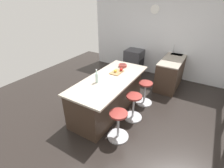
{
  "coord_description": "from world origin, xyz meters",
  "views": [
    {
      "loc": [
        2.84,
        1.65,
        2.61
      ],
      "look_at": [
        -0.09,
        -0.12,
        0.76
      ],
      "focal_mm": 26.36,
      "sensor_mm": 36.0,
      "label": 1
    }
  ],
  "objects_px": {
    "stool_middle": "(133,108)",
    "kitchen_island": "(109,94)",
    "oven_range": "(134,61)",
    "stool_near_camera": "(118,126)",
    "water_bottle": "(97,77)",
    "cutting_board": "(117,72)",
    "apple_red": "(121,69)",
    "stool_by_window": "(145,94)",
    "apple_yellow": "(115,71)",
    "fruit_bowl": "(123,65)"
  },
  "relations": [
    {
      "from": "stool_middle",
      "to": "kitchen_island",
      "type": "bearing_deg",
      "value": -90.0
    },
    {
      "from": "oven_range",
      "to": "stool_middle",
      "type": "height_order",
      "value": "oven_range"
    },
    {
      "from": "stool_near_camera",
      "to": "water_bottle",
      "type": "bearing_deg",
      "value": -117.49
    },
    {
      "from": "cutting_board",
      "to": "apple_red",
      "type": "xyz_separation_m",
      "value": [
        -0.11,
        0.07,
        0.05
      ]
    },
    {
      "from": "stool_middle",
      "to": "cutting_board",
      "type": "xyz_separation_m",
      "value": [
        -0.37,
        -0.67,
        0.61
      ]
    },
    {
      "from": "stool_by_window",
      "to": "cutting_board",
      "type": "xyz_separation_m",
      "value": [
        0.35,
        -0.67,
        0.61
      ]
    },
    {
      "from": "stool_middle",
      "to": "apple_red",
      "type": "distance_m",
      "value": 1.01
    },
    {
      "from": "cutting_board",
      "to": "apple_yellow",
      "type": "height_order",
      "value": "apple_yellow"
    },
    {
      "from": "oven_range",
      "to": "cutting_board",
      "type": "relative_size",
      "value": 2.4
    },
    {
      "from": "stool_by_window",
      "to": "water_bottle",
      "type": "distance_m",
      "value": 1.49
    },
    {
      "from": "stool_by_window",
      "to": "kitchen_island",
      "type": "bearing_deg",
      "value": -43.22
    },
    {
      "from": "apple_red",
      "to": "fruit_bowl",
      "type": "relative_size",
      "value": 0.37
    },
    {
      "from": "kitchen_island",
      "to": "fruit_bowl",
      "type": "xyz_separation_m",
      "value": [
        -0.78,
        -0.04,
        0.48
      ]
    },
    {
      "from": "oven_range",
      "to": "stool_by_window",
      "type": "distance_m",
      "value": 2.08
    },
    {
      "from": "oven_range",
      "to": "kitchen_island",
      "type": "xyz_separation_m",
      "value": [
        2.48,
        0.44,
        0.02
      ]
    },
    {
      "from": "water_bottle",
      "to": "apple_red",
      "type": "bearing_deg",
      "value": 166.63
    },
    {
      "from": "cutting_board",
      "to": "apple_red",
      "type": "bearing_deg",
      "value": 147.35
    },
    {
      "from": "stool_near_camera",
      "to": "water_bottle",
      "type": "xyz_separation_m",
      "value": [
        -0.41,
        -0.79,
        0.72
      ]
    },
    {
      "from": "cutting_board",
      "to": "fruit_bowl",
      "type": "relative_size",
      "value": 1.62
    },
    {
      "from": "stool_by_window",
      "to": "stool_middle",
      "type": "xyz_separation_m",
      "value": [
        0.72,
        0.0,
        0.0
      ]
    },
    {
      "from": "apple_red",
      "to": "fruit_bowl",
      "type": "bearing_deg",
      "value": -158.79
    },
    {
      "from": "apple_red",
      "to": "fruit_bowl",
      "type": "distance_m",
      "value": 0.33
    },
    {
      "from": "fruit_bowl",
      "to": "apple_red",
      "type": "bearing_deg",
      "value": 21.21
    },
    {
      "from": "oven_range",
      "to": "stool_near_camera",
      "type": "relative_size",
      "value": 1.38
    },
    {
      "from": "apple_red",
      "to": "stool_middle",
      "type": "bearing_deg",
      "value": 51.4
    },
    {
      "from": "stool_near_camera",
      "to": "fruit_bowl",
      "type": "height_order",
      "value": "fruit_bowl"
    },
    {
      "from": "stool_by_window",
      "to": "fruit_bowl",
      "type": "distance_m",
      "value": 0.96
    },
    {
      "from": "stool_middle",
      "to": "water_bottle",
      "type": "bearing_deg",
      "value": -68.24
    },
    {
      "from": "oven_range",
      "to": "stool_by_window",
      "type": "bearing_deg",
      "value": 32.56
    },
    {
      "from": "oven_range",
      "to": "stool_near_camera",
      "type": "distance_m",
      "value": 3.39
    },
    {
      "from": "kitchen_island",
      "to": "apple_yellow",
      "type": "relative_size",
      "value": 32.12
    },
    {
      "from": "kitchen_island",
      "to": "apple_yellow",
      "type": "bearing_deg",
      "value": -178.99
    },
    {
      "from": "kitchen_island",
      "to": "cutting_board",
      "type": "bearing_deg",
      "value": 178.03
    },
    {
      "from": "cutting_board",
      "to": "apple_yellow",
      "type": "xyz_separation_m",
      "value": [
        0.04,
        -0.02,
        0.05
      ]
    },
    {
      "from": "apple_red",
      "to": "water_bottle",
      "type": "bearing_deg",
      "value": -13.37
    },
    {
      "from": "apple_yellow",
      "to": "apple_red",
      "type": "bearing_deg",
      "value": 149.23
    },
    {
      "from": "kitchen_island",
      "to": "apple_red",
      "type": "relative_size",
      "value": 27.36
    },
    {
      "from": "stool_by_window",
      "to": "water_bottle",
      "type": "bearing_deg",
      "value": -37.18
    },
    {
      "from": "apple_yellow",
      "to": "water_bottle",
      "type": "bearing_deg",
      "value": -8.91
    },
    {
      "from": "stool_middle",
      "to": "cutting_board",
      "type": "bearing_deg",
      "value": -119.09
    },
    {
      "from": "stool_middle",
      "to": "stool_near_camera",
      "type": "xyz_separation_m",
      "value": [
        0.72,
        0.0,
        0.0
      ]
    },
    {
      "from": "cutting_board",
      "to": "fruit_bowl",
      "type": "bearing_deg",
      "value": -173.05
    },
    {
      "from": "stool_by_window",
      "to": "apple_yellow",
      "type": "relative_size",
      "value": 8.8
    },
    {
      "from": "oven_range",
      "to": "water_bottle",
      "type": "relative_size",
      "value": 2.76
    },
    {
      "from": "stool_middle",
      "to": "cutting_board",
      "type": "distance_m",
      "value": 0.97
    },
    {
      "from": "cutting_board",
      "to": "apple_red",
      "type": "height_order",
      "value": "apple_red"
    },
    {
      "from": "kitchen_island",
      "to": "stool_middle",
      "type": "bearing_deg",
      "value": 90.0
    },
    {
      "from": "stool_by_window",
      "to": "apple_red",
      "type": "height_order",
      "value": "apple_red"
    },
    {
      "from": "apple_yellow",
      "to": "fruit_bowl",
      "type": "height_order",
      "value": "apple_yellow"
    },
    {
      "from": "apple_red",
      "to": "kitchen_island",
      "type": "bearing_deg",
      "value": -9.64
    }
  ]
}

